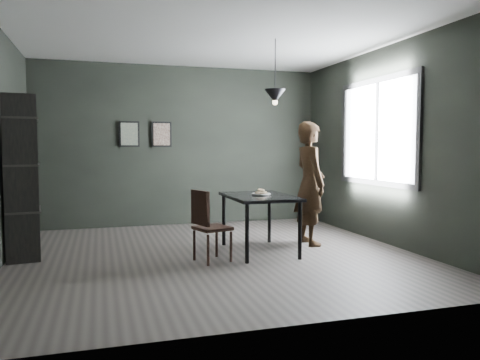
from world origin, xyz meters
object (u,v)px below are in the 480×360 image
object	(u,v)px
cafe_table	(259,201)
pendant_lamp	(275,96)
woman	(310,183)
white_plate	(261,195)
wood_chair	(207,221)
shelf_unit	(22,178)

from	to	relation	value
cafe_table	pendant_lamp	size ratio (longest dim) A/B	1.39
woman	cafe_table	bearing A→B (deg)	107.25
woman	white_plate	bearing A→B (deg)	107.13
cafe_table	pendant_lamp	xyz separation A→B (m)	(0.25, 0.10, 1.38)
white_plate	wood_chair	xyz separation A→B (m)	(-0.81, -0.35, -0.26)
white_plate	wood_chair	world-z (taller)	wood_chair
woman	wood_chair	world-z (taller)	woman
white_plate	shelf_unit	world-z (taller)	shelf_unit
cafe_table	shelf_unit	size ratio (longest dim) A/B	0.60
wood_chair	shelf_unit	bearing A→B (deg)	139.31
wood_chair	woman	bearing A→B (deg)	1.54
white_plate	woman	world-z (taller)	woman
pendant_lamp	woman	bearing A→B (deg)	14.56
cafe_table	wood_chair	world-z (taller)	wood_chair
cafe_table	shelf_unit	bearing A→B (deg)	169.77
white_plate	pendant_lamp	size ratio (longest dim) A/B	0.27
white_plate	wood_chair	size ratio (longest dim) A/B	0.27
cafe_table	white_plate	bearing A→B (deg)	20.27
pendant_lamp	cafe_table	bearing A→B (deg)	-158.20
cafe_table	shelf_unit	world-z (taller)	shelf_unit
cafe_table	pendant_lamp	distance (m)	1.41
wood_chair	pendant_lamp	xyz separation A→B (m)	(1.03, 0.44, 1.56)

